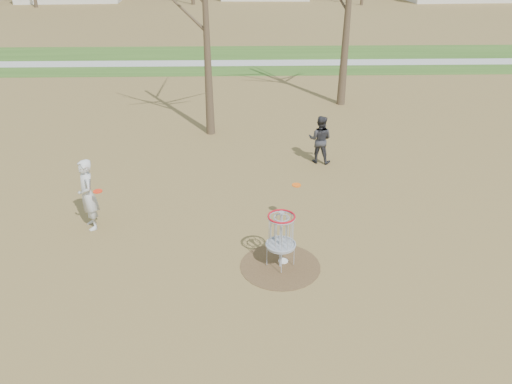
# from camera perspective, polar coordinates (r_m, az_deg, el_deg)

# --- Properties ---
(ground) EXTENTS (160.00, 160.00, 0.00)m
(ground) POSITION_cam_1_polar(r_m,az_deg,el_deg) (11.27, 2.78, -8.46)
(ground) COLOR brown
(ground) RESTS_ON ground
(green_band) EXTENTS (160.00, 8.00, 0.01)m
(green_band) POSITION_cam_1_polar(r_m,az_deg,el_deg) (30.84, -0.06, 14.94)
(green_band) COLOR #2D5119
(green_band) RESTS_ON ground
(footpath) EXTENTS (160.00, 1.50, 0.01)m
(footpath) POSITION_cam_1_polar(r_m,az_deg,el_deg) (29.86, -0.00, 14.55)
(footpath) COLOR #9E9E99
(footpath) RESTS_ON green_band
(dirt_circle) EXTENTS (1.80, 1.80, 0.01)m
(dirt_circle) POSITION_cam_1_polar(r_m,az_deg,el_deg) (11.26, 2.78, -8.44)
(dirt_circle) COLOR #47331E
(dirt_circle) RESTS_ON ground
(player_standing) EXTENTS (0.70, 0.79, 1.83)m
(player_standing) POSITION_cam_1_polar(r_m,az_deg,el_deg) (12.90, -18.69, -0.31)
(player_standing) COLOR silver
(player_standing) RESTS_ON ground
(player_throwing) EXTENTS (0.91, 0.81, 1.56)m
(player_throwing) POSITION_cam_1_polar(r_m,az_deg,el_deg) (16.14, 7.33, 5.98)
(player_throwing) COLOR #2D2C31
(player_throwing) RESTS_ON ground
(disc_grounded) EXTENTS (0.22, 0.22, 0.02)m
(disc_grounded) POSITION_cam_1_polar(r_m,az_deg,el_deg) (11.40, 3.13, -7.87)
(disc_grounded) COLOR white
(disc_grounded) RESTS_ON dirt_circle
(discs_in_play) EXTENTS (4.99, 0.47, 0.05)m
(discs_in_play) POSITION_cam_1_polar(r_m,az_deg,el_deg) (12.11, -6.05, 0.46)
(discs_in_play) COLOR #FF5D0D
(discs_in_play) RESTS_ON ground
(disc_golf_basket) EXTENTS (0.64, 0.64, 1.35)m
(disc_golf_basket) POSITION_cam_1_polar(r_m,az_deg,el_deg) (10.76, 2.89, -4.50)
(disc_golf_basket) COLOR #9EA3AD
(disc_golf_basket) RESTS_ON ground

